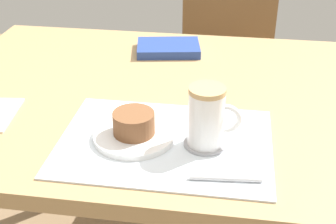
# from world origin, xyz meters

# --- Properties ---
(dining_table) EXTENTS (1.35, 0.83, 0.74)m
(dining_table) POSITION_xyz_m (0.00, 0.00, 0.66)
(dining_table) COLOR tan
(dining_table) RESTS_ON ground_plane
(wooden_chair) EXTENTS (0.45, 0.45, 0.93)m
(wooden_chair) POSITION_xyz_m (0.02, 0.78, 0.51)
(wooden_chair) COLOR brown
(wooden_chair) RESTS_ON ground_plane
(placemat) EXTENTS (0.43, 0.31, 0.00)m
(placemat) POSITION_xyz_m (-0.06, -0.22, 0.74)
(placemat) COLOR white
(placemat) RESTS_ON dining_table
(pastry_plate) EXTENTS (0.17, 0.17, 0.01)m
(pastry_plate) POSITION_xyz_m (-0.12, -0.21, 0.75)
(pastry_plate) COLOR white
(pastry_plate) RESTS_ON placemat
(pastry) EXTENTS (0.09, 0.09, 0.05)m
(pastry) POSITION_xyz_m (-0.12, -0.21, 0.78)
(pastry) COLOR brown
(pastry) RESTS_ON pastry_plate
(coffee_coaster) EXTENTS (0.09, 0.09, 0.00)m
(coffee_coaster) POSITION_xyz_m (0.02, -0.22, 0.74)
(coffee_coaster) COLOR #99999E
(coffee_coaster) RESTS_ON placemat
(coffee_mug) EXTENTS (0.10, 0.07, 0.12)m
(coffee_mug) POSITION_xyz_m (0.02, -0.22, 0.81)
(coffee_mug) COLOR white
(coffee_mug) RESTS_ON coffee_coaster
(teaspoon) EXTENTS (0.13, 0.02, 0.01)m
(teaspoon) POSITION_xyz_m (0.07, -0.33, 0.75)
(teaspoon) COLOR silver
(teaspoon) RESTS_ON placemat
(small_book) EXTENTS (0.20, 0.15, 0.02)m
(small_book) POSITION_xyz_m (-0.12, 0.26, 0.75)
(small_book) COLOR navy
(small_book) RESTS_ON dining_table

